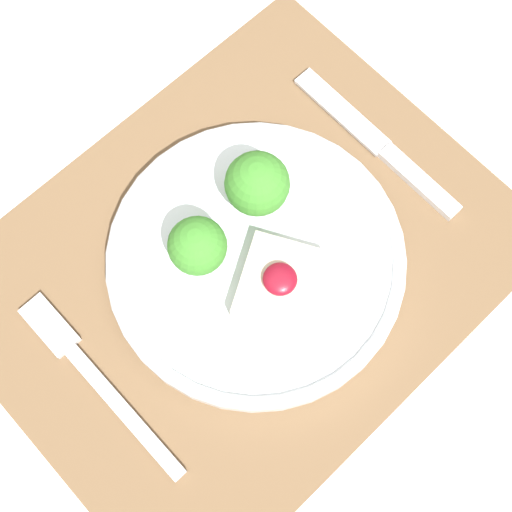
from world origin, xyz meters
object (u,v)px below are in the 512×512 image
at_px(fork, 91,373).
at_px(spoon, 124,76).
at_px(knife, 387,152).
at_px(dinner_plate, 254,254).

height_order(fork, spoon, spoon).
bearing_deg(knife, dinner_plate, 179.16).
xyz_separation_m(fork, spoon, (0.20, 0.20, -0.00)).
bearing_deg(fork, spoon, 43.44).
bearing_deg(dinner_plate, fork, 172.93).
relative_size(fork, spoon, 1.09).
xyz_separation_m(fork, knife, (0.32, -0.03, 0.00)).
distance_m(dinner_plate, fork, 0.17).
bearing_deg(dinner_plate, knife, -2.92).
distance_m(fork, spoon, 0.28).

